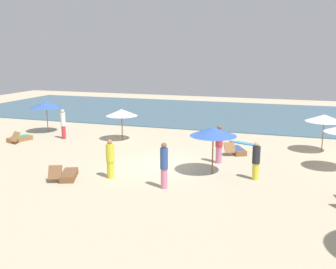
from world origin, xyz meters
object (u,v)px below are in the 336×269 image
Objects in this scene: person_1 at (219,144)px; surfboard at (243,143)px; lounger_2 at (68,175)px; person_3 at (164,165)px; lounger_3 at (236,150)px; person_2 at (110,159)px; umbrella_2 at (46,105)px; umbrella_3 at (324,118)px; umbrella_4 at (213,132)px; lounger_0 at (19,138)px; person_0 at (256,161)px; umbrella_0 at (122,113)px; person_4 at (63,124)px.

surfboard is at bearing 82.49° from person_1.
person_3 reaches higher than lounger_2.
lounger_3 is at bearing 73.46° from person_3.
umbrella_2 is at bearing 138.50° from person_2.
umbrella_3 is 1.20× the size of lounger_3.
umbrella_4 is 1.08× the size of surfboard.
surfboard is at bearing 15.89° from lounger_0.
lounger_0 is 8.80m from lounger_2.
person_3 reaches higher than person_2.
umbrella_2 is 13.54m from lounger_3.
person_1 is (-0.07, 1.84, -0.99)m from umbrella_4.
person_0 is 4.15m from person_3.
person_1 is 0.96× the size of surfboard.
umbrella_0 is 7.76m from surfboard.
person_4 is (-6.46, 6.24, 0.12)m from person_2.
person_4 is at bearing -168.36° from surfboard.
umbrella_0 is 1.02× the size of person_3.
person_3 is 1.00× the size of person_4.
person_2 is 8.98m from person_4.
lounger_3 is 2.47m from surfboard.
person_2 is at bearing 169.06° from person_3.
umbrella_2 reaches higher than umbrella_3.
umbrella_4 is 1.13× the size of person_3.
person_2 is (-6.14, -1.80, 0.02)m from person_0.
lounger_0 is 15.13m from person_0.
person_3 is (4.46, 0.17, 0.82)m from lounger_2.
umbrella_3 is at bearing 40.70° from person_2.
umbrella_2 is 1.12× the size of person_3.
umbrella_2 is at bearing 163.48° from person_1.
person_4 is (-10.55, 2.35, 0.01)m from person_1.
umbrella_3 is 1.05× the size of surfboard.
person_1 is 5.64m from person_2.
umbrella_2 is 14.01m from umbrella_4.
umbrella_2 is 17.81m from umbrella_3.
umbrella_2 is 1.02× the size of umbrella_3.
person_0 is at bearing -19.42° from person_4.
lounger_2 is at bearing -50.44° from umbrella_2.
umbrella_2 is 1.23× the size of person_2.
umbrella_0 is 1.13× the size of person_2.
lounger_0 is (-12.85, 2.68, -1.80)m from umbrella_4.
umbrella_3 is 1.21× the size of person_2.
person_1 is at bearing -3.74° from lounger_0.
person_2 is at bearing -68.95° from umbrella_0.
umbrella_4 is at bearing -87.82° from person_1.
umbrella_0 is 0.98× the size of surfboard.
umbrella_4 reaches higher than person_1.
person_0 is (14.81, -5.88, -1.08)m from umbrella_2.
person_3 is at bearing -146.02° from person_0.
umbrella_2 is 1.07× the size of surfboard.
lounger_2 is 0.91× the size of person_1.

